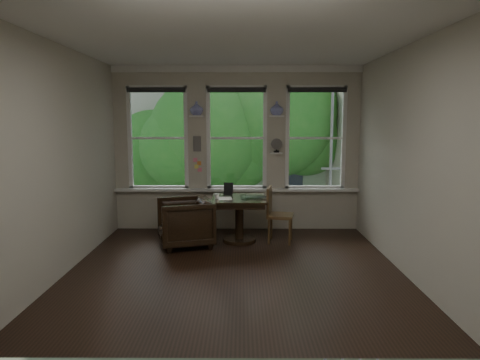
{
  "coord_description": "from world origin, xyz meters",
  "views": [
    {
      "loc": [
        0.1,
        -5.67,
        2.02
      ],
      "look_at": [
        0.07,
        0.9,
        1.11
      ],
      "focal_mm": 32.0,
      "sensor_mm": 36.0,
      "label": 1
    }
  ],
  "objects_px": {
    "armchair_left": "(185,222)",
    "laptop": "(257,198)",
    "table": "(239,220)",
    "side_chair_right": "(280,215)",
    "mug": "(217,196)"
  },
  "relations": [
    {
      "from": "armchair_left",
      "to": "mug",
      "type": "bearing_deg",
      "value": 91.0
    },
    {
      "from": "armchair_left",
      "to": "mug",
      "type": "xyz_separation_m",
      "value": [
        0.5,
        0.16,
        0.4
      ]
    },
    {
      "from": "laptop",
      "to": "mug",
      "type": "height_order",
      "value": "mug"
    },
    {
      "from": "armchair_left",
      "to": "side_chair_right",
      "type": "relative_size",
      "value": 0.93
    },
    {
      "from": "table",
      "to": "armchair_left",
      "type": "distance_m",
      "value": 0.91
    },
    {
      "from": "side_chair_right",
      "to": "mug",
      "type": "relative_size",
      "value": 10.18
    },
    {
      "from": "table",
      "to": "armchair_left",
      "type": "xyz_separation_m",
      "value": [
        -0.87,
        -0.25,
        0.01
      ]
    },
    {
      "from": "armchair_left",
      "to": "laptop",
      "type": "bearing_deg",
      "value": 80.39
    },
    {
      "from": "table",
      "to": "side_chair_right",
      "type": "height_order",
      "value": "side_chair_right"
    },
    {
      "from": "table",
      "to": "armchair_left",
      "type": "height_order",
      "value": "armchair_left"
    },
    {
      "from": "armchair_left",
      "to": "laptop",
      "type": "xyz_separation_m",
      "value": [
        1.17,
        0.13,
        0.38
      ]
    },
    {
      "from": "table",
      "to": "armchair_left",
      "type": "relative_size",
      "value": 1.05
    },
    {
      "from": "side_chair_right",
      "to": "laptop",
      "type": "distance_m",
      "value": 0.5
    },
    {
      "from": "side_chair_right",
      "to": "table",
      "type": "bearing_deg",
      "value": 98.66
    },
    {
      "from": "table",
      "to": "mug",
      "type": "height_order",
      "value": "mug"
    }
  ]
}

